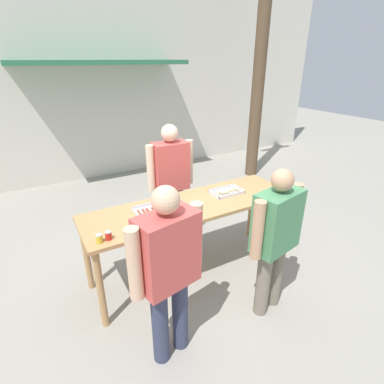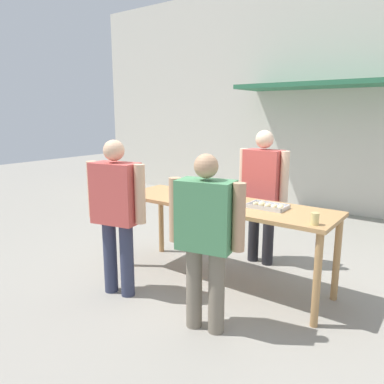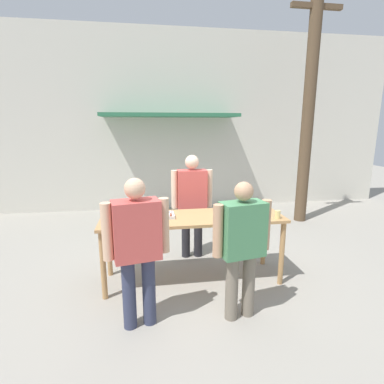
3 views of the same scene
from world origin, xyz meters
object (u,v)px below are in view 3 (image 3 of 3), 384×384
Objects in this scene: utility_pole at (309,103)px; condiment_jar_mustard at (106,224)px; beer_cup at (278,214)px; person_server_behind_table at (192,198)px; food_tray_sausages at (159,216)px; person_customer_holding_hotdog at (137,243)px; person_customer_with_cup at (242,241)px; food_tray_buns at (229,212)px; condiment_jar_ketchup at (114,223)px.

condiment_jar_mustard is at bearing -147.02° from utility_pole.
beer_cup is 0.06× the size of person_server_behind_table.
utility_pole is at bearing 34.35° from food_tray_sausages.
person_customer_holding_hotdog is (-0.28, -0.95, 0.01)m from food_tray_sausages.
person_customer_holding_hotdog is at bearing -115.08° from person_server_behind_table.
person_customer_holding_hotdog is at bearing -12.34° from person_customer_with_cup.
food_tray_sausages is 3.72× the size of beer_cup.
condiment_jar_mustard is 0.74m from person_customer_holding_hotdog.
food_tray_buns is 0.98m from person_customer_with_cup.
utility_pole reaches higher than beer_cup.
person_customer_holding_hotdog reaches higher than food_tray_buns.
food_tray_buns is at bearing -58.93° from person_server_behind_table.
person_customer_holding_hotdog is 5.15m from utility_pole.
condiment_jar_ketchup reaches higher than food_tray_sausages.
condiment_jar_mustard is at bearing -169.12° from food_tray_buns.
person_customer_holding_hotdog is (0.30, -0.64, -0.01)m from condiment_jar_ketchup.
person_customer_holding_hotdog reaches higher than beer_cup.
food_tray_sausages is at bearing 27.86° from condiment_jar_ketchup.
condiment_jar_ketchup is 1.54m from person_server_behind_table.
person_customer_holding_hotdog is at bearing -106.25° from food_tray_sausages.
condiment_jar_mustard is 0.05× the size of person_customer_with_cup.
condiment_jar_mustard is (-1.64, -0.32, 0.02)m from food_tray_buns.
condiment_jar_mustard is 5.07m from utility_pole.
beer_cup reaches higher than condiment_jar_ketchup.
food_tray_buns is 0.08× the size of utility_pole.
person_customer_holding_hotdog reaches higher than condiment_jar_mustard.
person_server_behind_table is at bearing 42.21° from condiment_jar_ketchup.
food_tray_sausages is 0.98m from food_tray_buns.
utility_pole is (3.36, 2.30, 1.67)m from food_tray_sausages.
person_customer_with_cup is (1.43, -0.67, -0.06)m from condiment_jar_ketchup.
person_server_behind_table is at bearing 40.38° from condiment_jar_mustard.
food_tray_sausages is 0.73m from condiment_jar_mustard.
condiment_jar_mustard is 0.05× the size of person_customer_holding_hotdog.
food_tray_sausages is 0.08× the size of utility_pole.
utility_pole is (3.94, 2.60, 1.64)m from condiment_jar_ketchup.
condiment_jar_mustard is 0.02× the size of utility_pole.
food_tray_sausages is 0.25× the size of person_customer_holding_hotdog.
person_customer_with_cup is (-0.71, -0.67, -0.07)m from beer_cup.
beer_cup is at bearing 0.18° from condiment_jar_mustard.
food_tray_sausages is 1.04× the size of food_tray_buns.
condiment_jar_ketchup is at bearing 5.62° from condiment_jar_mustard.
person_customer_holding_hotdog is at bearing -138.25° from utility_pole.
person_customer_with_cup is (0.29, -1.70, -0.08)m from person_server_behind_table.
person_customer_holding_hotdog is (-0.84, -1.68, -0.04)m from person_server_behind_table.
person_server_behind_table is (0.57, 0.73, 0.05)m from food_tray_sausages.
person_customer_with_cup is at bearing -97.38° from food_tray_buns.
person_customer_holding_hotdog is (-1.26, -0.95, 0.01)m from food_tray_buns.
person_customer_with_cup is at bearing -23.53° from condiment_jar_mustard.
person_customer_holding_hotdog is at bearing -58.81° from condiment_jar_mustard.
person_customer_with_cup is (1.51, -0.66, -0.06)m from condiment_jar_mustard.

